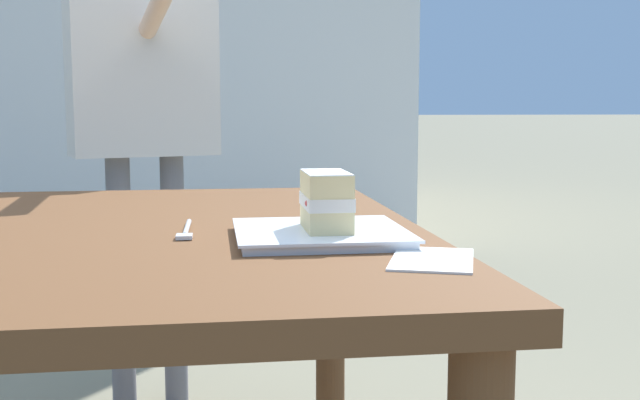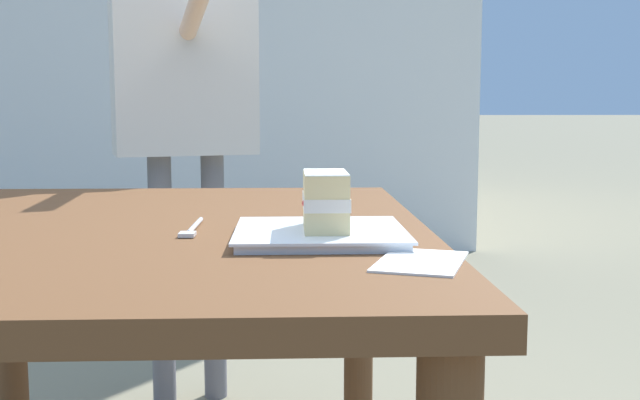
# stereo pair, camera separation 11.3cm
# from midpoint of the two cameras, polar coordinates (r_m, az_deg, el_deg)

# --- Properties ---
(patio_table) EXTENTS (1.15, 0.95, 0.69)m
(patio_table) POSITION_cam_midpoint_polar(r_m,az_deg,el_deg) (1.32, -16.35, -6.20)
(patio_table) COLOR brown
(patio_table) RESTS_ON ground
(dessert_plate) EXTENTS (0.25, 0.25, 0.02)m
(dessert_plate) POSITION_cam_midpoint_polar(r_m,az_deg,el_deg) (1.14, -2.85, -2.55)
(dessert_plate) COLOR white
(dessert_plate) RESTS_ON patio_table
(cake_slice) EXTENTS (0.12, 0.07, 0.09)m
(cake_slice) POSITION_cam_midpoint_polar(r_m,az_deg,el_deg) (1.12, -2.42, -0.07)
(cake_slice) COLOR #EAD18C
(cake_slice) RESTS_ON dessert_plate
(dessert_fork) EXTENTS (0.17, 0.02, 0.01)m
(dessert_fork) POSITION_cam_midpoint_polar(r_m,az_deg,el_deg) (1.22, -12.56, -2.24)
(dessert_fork) COLOR silver
(dessert_fork) RESTS_ON patio_table
(paper_napkin) EXTENTS (0.18, 0.15, 0.00)m
(paper_napkin) POSITION_cam_midpoint_polar(r_m,az_deg,el_deg) (0.98, 5.12, -4.45)
(paper_napkin) COLOR white
(paper_napkin) RESTS_ON patio_table
(diner_person) EXTENTS (0.56, 0.44, 1.47)m
(diner_person) POSITION_cam_midpoint_polar(r_m,az_deg,el_deg) (2.26, -14.49, 9.30)
(diner_person) COLOR slate
(diner_person) RESTS_ON ground
(patio_building) EXTENTS (4.09, 3.39, 3.44)m
(patio_building) POSITION_cam_midpoint_polar(r_m,az_deg,el_deg) (6.71, -12.58, 13.97)
(patio_building) COLOR silver
(patio_building) RESTS_ON ground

